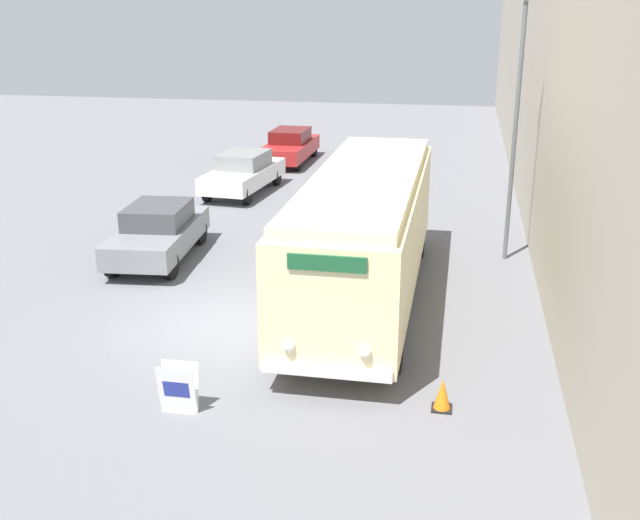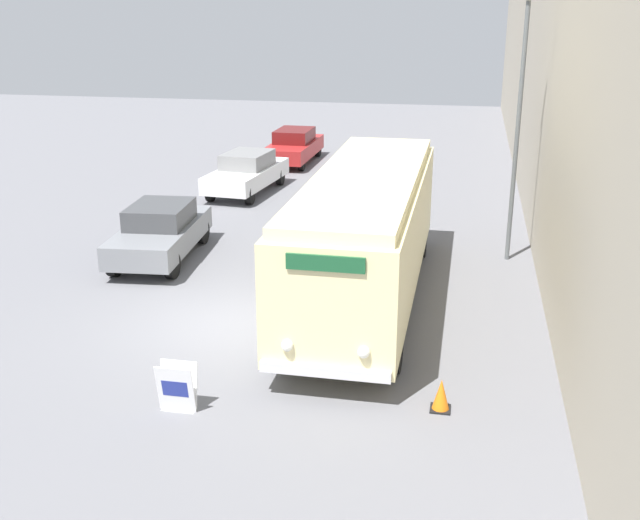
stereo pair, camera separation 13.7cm
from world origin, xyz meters
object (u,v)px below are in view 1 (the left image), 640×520
parked_car_far (290,146)px  traffic_cone (442,394)px  parked_car_near (158,232)px  parked_car_mid (243,172)px  vintage_bus (365,229)px  streetlamp (518,92)px  sign_board (178,389)px

parked_car_far → traffic_cone: bearing=-69.3°
parked_car_far → traffic_cone: (7.56, -20.81, -0.46)m
parked_car_near → parked_car_mid: parked_car_near is taller
vintage_bus → streetlamp: bearing=47.8°
sign_board → parked_car_near: parked_car_near is taller
vintage_bus → sign_board: 6.46m
parked_car_far → traffic_cone: parked_car_far is taller
vintage_bus → streetlamp: streetlamp is taller
vintage_bus → parked_car_mid: 11.65m
vintage_bus → streetlamp: 5.90m
sign_board → traffic_cone: size_ratio=1.52×
vintage_bus → parked_car_mid: (-5.93, 9.98, -0.99)m
streetlamp → parked_car_mid: size_ratio=1.52×
vintage_bus → parked_car_mid: size_ratio=2.13×
parked_car_near → parked_car_mid: size_ratio=0.96×
sign_board → streetlamp: streetlamp is taller
streetlamp → vintage_bus: bearing=-132.2°
parked_car_mid → parked_car_far: parked_car_mid is taller
vintage_bus → traffic_cone: size_ratio=17.19×
vintage_bus → parked_car_near: bearing=161.8°
parked_car_near → traffic_cone: parked_car_near is taller
parked_car_far → traffic_cone: size_ratio=8.08×
streetlamp → traffic_cone: bearing=-99.3°
streetlamp → parked_car_near: bearing=-169.0°
streetlamp → traffic_cone: streetlamp is taller
parked_car_far → traffic_cone: 22.15m
parked_car_mid → parked_car_near: bearing=-85.3°
sign_board → traffic_cone: bearing=11.7°
vintage_bus → parked_car_near: (-6.04, 1.99, -0.99)m
sign_board → parked_car_mid: size_ratio=0.19×
parked_car_near → vintage_bus: bearing=-23.2°
sign_board → parked_car_far: size_ratio=0.19×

